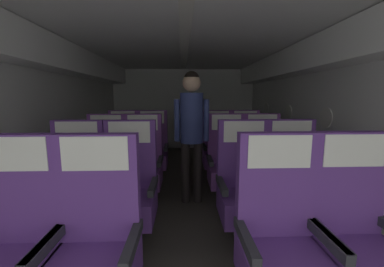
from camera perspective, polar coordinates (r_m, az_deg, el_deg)
ground at (r=3.23m, az=-1.54°, el=-15.88°), size 3.87×6.93×0.02m
fuselage_shell at (r=3.22m, az=-1.70°, el=12.20°), size 3.75×6.58×2.10m
seat_a_left_window at (r=1.81m, az=-37.16°, el=-21.54°), size 0.51×0.48×1.12m
seat_a_left_aisle at (r=1.61m, az=-22.31°, el=-24.38°), size 0.51×0.48×1.12m
seat_a_right_aisle at (r=1.86m, az=34.72°, el=-20.49°), size 0.51×0.48×1.12m
seat_a_right_window at (r=1.64m, az=20.56°, el=-23.62°), size 0.51×0.48×1.12m
seat_b_left_window at (r=2.49m, az=-25.98°, el=-12.44°), size 0.51×0.48×1.12m
seat_b_left_aisle at (r=2.33m, az=-14.78°, el=-13.28°), size 0.51×0.48×1.12m
seat_b_right_aisle at (r=2.51m, az=22.97°, el=-12.06°), size 0.51×0.48×1.12m
seat_b_right_window at (r=2.35m, az=12.48°, el=-13.04°), size 0.51×0.48×1.12m
seat_c_left_window at (r=3.22m, az=-19.96°, el=-7.37°), size 0.51×0.48×1.12m
seat_c_left_aisle at (r=3.12m, az=-11.74°, el=-7.52°), size 0.51×0.48×1.12m
seat_c_right_aisle at (r=3.26m, az=16.66°, el=-7.02°), size 0.51×0.48×1.12m
seat_c_right_window at (r=3.14m, az=8.34°, el=-7.33°), size 0.51×0.48×1.12m
seat_d_left_window at (r=4.02m, az=-16.24°, el=-4.04°), size 0.51×0.48×1.12m
seat_d_left_aisle at (r=3.91m, az=-9.49°, el=-4.15°), size 0.51×0.48×1.12m
seat_d_right_aisle at (r=4.04m, az=12.80°, el=-3.83°), size 0.51×0.48×1.12m
seat_d_right_window at (r=3.94m, az=6.15°, el=-3.97°), size 0.51×0.48×1.12m
flight_attendant at (r=2.93m, az=-0.09°, el=2.52°), size 0.43×0.28×1.65m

